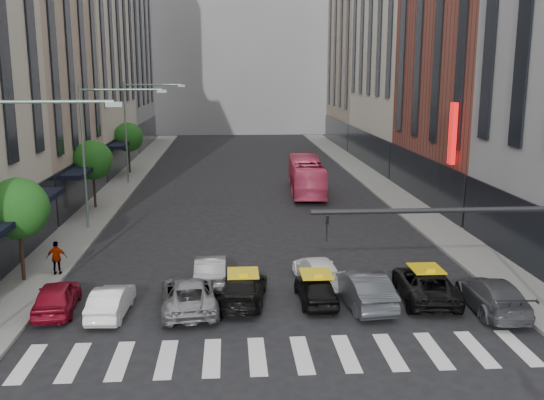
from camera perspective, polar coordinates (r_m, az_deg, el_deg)
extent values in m
plane|color=black|center=(20.95, 1.65, -16.21)|extent=(160.00, 160.00, 0.00)
cube|color=slate|center=(50.29, -15.00, 0.25)|extent=(3.00, 96.00, 0.15)
cube|color=slate|center=(51.15, 11.19, 0.62)|extent=(3.00, 96.00, 0.15)
cube|color=tan|center=(48.83, -22.74, 13.50)|extent=(8.00, 16.00, 24.00)
cube|color=gray|center=(84.90, -14.82, 14.98)|extent=(8.00, 18.00, 30.00)
cube|color=brown|center=(49.26, 19.17, 14.90)|extent=(8.00, 18.00, 26.00)
cube|color=tan|center=(85.60, 8.99, 14.52)|extent=(8.00, 18.00, 28.00)
cube|color=gray|center=(103.72, -3.13, 16.37)|extent=(30.00, 10.00, 36.00)
cylinder|color=black|center=(31.15, -22.52, -4.19)|extent=(0.18, 0.18, 3.15)
sphere|color=#174413|center=(30.70, -22.81, -0.72)|extent=(2.88, 2.88, 2.88)
cylinder|color=black|center=(46.20, -16.38, 1.25)|extent=(0.18, 0.18, 3.15)
sphere|color=#174413|center=(45.90, -16.52, 3.63)|extent=(2.88, 2.88, 2.88)
cylinder|color=black|center=(61.73, -13.29, 3.99)|extent=(0.18, 0.18, 3.15)
sphere|color=#174413|center=(61.51, -13.38, 5.78)|extent=(2.88, 2.88, 2.88)
cylinder|color=gray|center=(23.37, -20.75, 8.64)|extent=(5.00, 0.12, 0.12)
cube|color=gray|center=(22.79, -14.63, 8.70)|extent=(0.60, 0.25, 0.18)
cylinder|color=gray|center=(39.80, -17.30, 3.82)|extent=(0.16, 0.16, 9.00)
cylinder|color=gray|center=(38.97, -14.05, 10.05)|extent=(5.00, 0.12, 0.12)
cube|color=gray|center=(38.62, -10.33, 10.04)|extent=(0.60, 0.25, 0.18)
cylinder|color=gray|center=(55.39, -13.59, 6.16)|extent=(0.16, 0.16, 9.00)
cylinder|color=gray|center=(54.80, -11.18, 10.61)|extent=(5.00, 0.12, 0.12)
cube|color=gray|center=(54.55, -8.53, 10.59)|extent=(0.60, 0.25, 0.18)
cylinder|color=black|center=(19.32, 18.52, -0.88)|extent=(10.00, 0.16, 0.16)
imported|color=black|center=(18.20, 5.19, -2.68)|extent=(0.13, 0.16, 0.80)
cube|color=red|center=(41.21, 16.64, 6.01)|extent=(0.30, 0.70, 4.00)
imported|color=maroon|center=(27.24, -19.60, -8.56)|extent=(1.92, 4.06, 1.34)
imported|color=white|center=(26.24, -14.91, -9.17)|extent=(1.50, 3.80, 1.23)
imported|color=gray|center=(26.20, -7.86, -8.73)|extent=(2.77, 5.16, 1.38)
imported|color=black|center=(26.68, -2.73, -8.29)|extent=(2.43, 4.80, 1.34)
imported|color=black|center=(26.70, 4.17, -8.33)|extent=(1.68, 3.89, 1.31)
imported|color=#36393D|center=(26.67, 8.52, -8.19)|extent=(2.14, 4.83, 1.54)
imported|color=black|center=(27.91, 14.23, -7.67)|extent=(2.73, 5.19, 1.39)
imported|color=#42444A|center=(27.41, 20.05, -8.39)|extent=(2.17, 4.93, 1.41)
imported|color=#99999E|center=(29.14, -5.79, -6.55)|extent=(1.46, 4.14, 1.36)
imported|color=white|center=(29.14, 4.29, -6.61)|extent=(2.20, 4.53, 1.27)
imported|color=#DB4066|center=(50.45, 3.24, 2.30)|extent=(3.05, 10.74, 2.96)
imported|color=gray|center=(31.59, -19.60, -5.15)|extent=(1.00, 0.47, 1.67)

